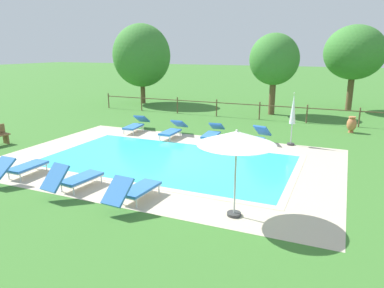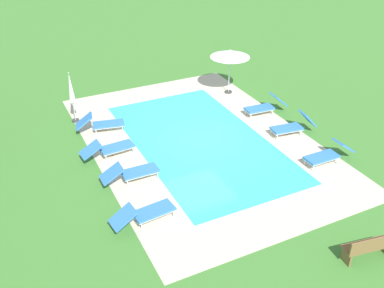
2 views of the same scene
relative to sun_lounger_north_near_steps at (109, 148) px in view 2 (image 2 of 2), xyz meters
name	(u,v)px [view 2 (image 2 of 2)]	position (x,y,z in m)	size (l,w,h in m)	color
ground_plane	(200,141)	(-0.50, -3.61, -0.36)	(160.00, 160.00, 0.00)	#3D752D
pool_deck_paving	(200,141)	(-0.50, -3.61, -0.35)	(12.54, 8.43, 0.01)	beige
swimming_pool_water	(200,141)	(-0.50, -3.61, -0.35)	(9.09, 4.97, 0.01)	#38C6D1
pool_coping_rim	(200,141)	(-0.50, -3.61, -0.35)	(9.57, 5.45, 0.01)	beige
sun_lounger_north_near_steps	(109,148)	(0.00, 0.00, 0.00)	(0.75, 2.10, 0.73)	#3370BC
sun_lounger_north_mid	(265,106)	(0.43, -7.38, 0.02)	(0.74, 2.00, 0.89)	#3370BC
sun_lounger_north_far	(132,172)	(-1.92, -0.23, 0.00)	(0.60, 2.05, 0.75)	#3370BC
sun_lounger_north_end	(293,126)	(-1.65, -7.34, 0.03)	(0.83, 1.96, 0.95)	#3370BC
sun_lounger_south_near_corner	(145,213)	(-4.20, 0.15, 0.00)	(0.81, 2.10, 0.76)	#3370BC
sun_lounger_south_mid	(101,123)	(2.06, -0.28, 0.02)	(1.00, 2.08, 0.84)	#3370BC
sun_lounger_south_end	(328,154)	(-4.00, -7.18, 0.01)	(0.60, 2.01, 0.82)	#3370BC
patio_umbrella_open_foreground	(230,54)	(3.16, -7.07, 1.65)	(1.92, 1.92, 2.23)	#383838
patio_umbrella_closed_row_west	(71,91)	(3.45, 0.51, 1.10)	(0.32, 0.32, 2.29)	#383838
wooden_bench_lawn_side	(370,246)	(-8.37, -4.84, 0.11)	(0.68, 1.55, 0.87)	brown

